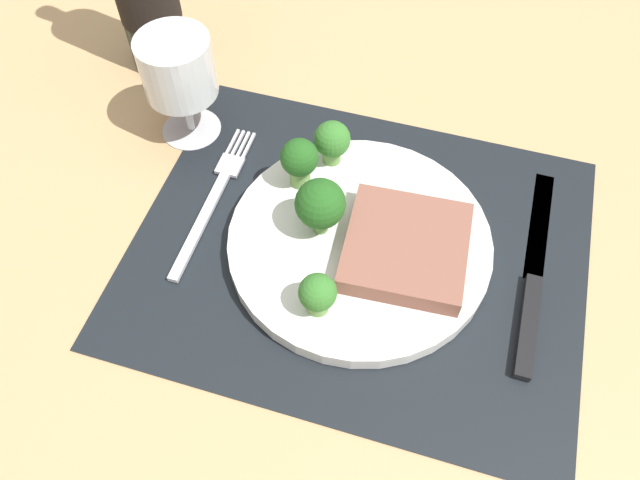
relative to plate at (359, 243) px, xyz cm
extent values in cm
cube|color=tan|center=(0.00, 0.00, -2.60)|extent=(140.00, 110.00, 3.00)
cube|color=black|center=(0.00, 0.00, -0.95)|extent=(41.85, 34.17, 0.30)
cylinder|color=white|center=(0.00, 0.00, 0.00)|extent=(24.40, 24.40, 1.60)
cube|color=#8C5647|center=(4.31, -0.52, 1.83)|extent=(11.35, 11.50, 2.06)
cylinder|color=#6B994C|center=(-7.25, 4.74, 1.81)|extent=(2.00, 2.00, 2.03)
sphere|color=#235B1E|center=(-7.25, 4.74, 4.38)|extent=(3.65, 3.65, 3.65)
cylinder|color=#6B994C|center=(-5.11, 8.39, 1.52)|extent=(1.83, 1.83, 1.44)
sphere|color=#387A2D|center=(-5.11, 8.39, 3.77)|extent=(3.60, 3.60, 3.60)
cylinder|color=#6B994C|center=(-1.64, -8.03, 1.43)|extent=(1.92, 1.92, 1.26)
sphere|color=#387A2D|center=(-1.64, -8.03, 3.44)|extent=(3.25, 3.25, 3.25)
cylinder|color=#5B8942|center=(-3.80, 0.21, 1.69)|extent=(1.49, 1.49, 1.77)
sphere|color=#235B1E|center=(-3.80, 0.21, 4.52)|extent=(4.58, 4.58, 4.58)
cube|color=silver|center=(-15.23, -2.00, -0.55)|extent=(1.00, 13.00, 0.50)
cube|color=silver|center=(-15.23, 5.80, -0.55)|extent=(2.40, 2.60, 0.40)
cube|color=silver|center=(-16.13, 8.90, -0.55)|extent=(0.30, 3.60, 0.35)
cube|color=silver|center=(-15.53, 8.90, -0.55)|extent=(0.30, 3.60, 0.35)
cube|color=silver|center=(-14.93, 8.90, -0.55)|extent=(0.30, 3.60, 0.35)
cube|color=silver|center=(-14.33, 8.90, -0.55)|extent=(0.30, 3.60, 0.35)
cube|color=black|center=(16.05, -3.90, -0.40)|extent=(1.40, 10.00, 0.80)
cube|color=silver|center=(16.05, 7.60, -0.65)|extent=(1.80, 13.00, 0.30)
cylinder|color=silver|center=(-21.24, 9.81, -0.90)|extent=(6.31, 6.31, 0.40)
cylinder|color=silver|center=(-21.24, 9.81, 1.88)|extent=(0.80, 0.80, 5.15)
cylinder|color=silver|center=(-21.24, 9.81, 7.53)|extent=(7.31, 7.31, 6.17)
cylinder|color=#560C19|center=(-21.24, 9.81, 5.73)|extent=(6.43, 6.43, 2.56)
camera|label=1|loc=(5.71, -31.97, 48.06)|focal=34.97mm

